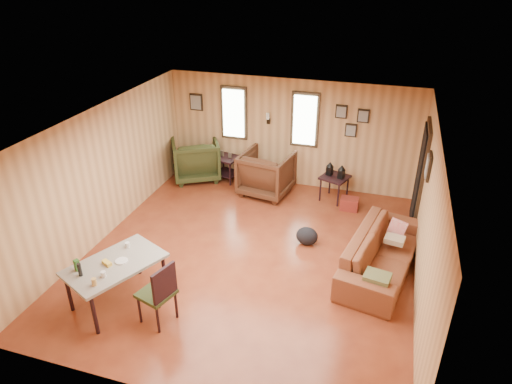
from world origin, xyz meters
TOP-DOWN VIEW (x-y plane):
  - room at (0.17, 0.27)m, footprint 5.54×6.04m
  - sofa at (2.21, 0.25)m, footprint 1.12×2.41m
  - recliner_brown at (-0.37, 2.36)m, footprint 1.15×1.10m
  - recliner_green at (-2.15, 2.62)m, footprint 1.36×1.34m
  - end_table at (-1.42, 2.73)m, footprint 0.66×0.62m
  - side_table at (1.09, 2.48)m, footprint 0.67×0.67m
  - cooler at (1.46, 2.16)m, footprint 0.36×0.26m
  - backpack at (0.89, 0.64)m, footprint 0.48×0.43m
  - sofa_pillows at (2.28, -0.00)m, footprint 0.61×1.63m
  - dining_table at (-1.51, -1.70)m, footprint 1.32×1.59m
  - dining_chair at (-0.68, -1.90)m, footprint 0.56×0.56m

SIDE VIEW (x-z plane):
  - cooler at x=1.46m, z-range 0.00..0.26m
  - backpack at x=0.89m, z-range 0.00..0.34m
  - end_table at x=-1.42m, z-range 0.04..0.75m
  - sofa at x=2.21m, z-range 0.00..0.91m
  - sofa_pillows at x=2.28m, z-range 0.33..0.66m
  - recliner_brown at x=-0.37m, z-range 0.00..1.05m
  - recliner_green at x=-2.15m, z-range 0.00..1.05m
  - dining_chair at x=-0.68m, z-range 0.06..1.04m
  - side_table at x=1.09m, z-range 0.15..1.00m
  - dining_table at x=-1.51m, z-range 0.19..1.09m
  - room at x=0.17m, z-range -0.02..2.43m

